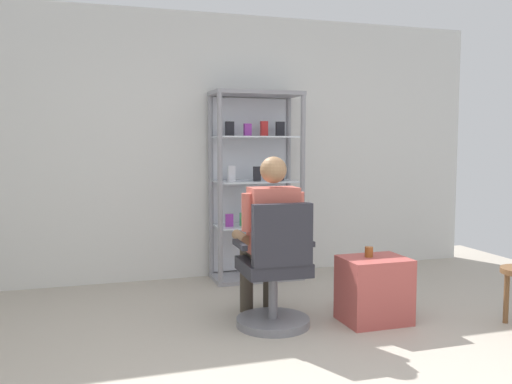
{
  "coord_description": "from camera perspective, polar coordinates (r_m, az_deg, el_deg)",
  "views": [
    {
      "loc": [
        -1.27,
        -2.56,
        1.39
      ],
      "look_at": [
        0.04,
        1.57,
        1.0
      ],
      "focal_mm": 38.39,
      "sensor_mm": 36.0,
      "label": 1
    }
  ],
  "objects": [
    {
      "name": "display_cabinet_main",
      "position": [
        5.6,
        -0.18,
        0.78
      ],
      "size": [
        0.9,
        0.45,
        1.9
      ],
      "color": "gray",
      "rests_on": "ground"
    },
    {
      "name": "storage_crate",
      "position": [
        4.4,
        12.2,
        -9.93
      ],
      "size": [
        0.5,
        0.39,
        0.51
      ],
      "primitive_type": "cube",
      "color": "#B24C47",
      "rests_on": "ground"
    },
    {
      "name": "office_chair",
      "position": [
        4.13,
        2.03,
        -8.81
      ],
      "size": [
        0.57,
        0.56,
        0.96
      ],
      "color": "slate",
      "rests_on": "ground"
    },
    {
      "name": "seated_shopkeeper",
      "position": [
        4.22,
        1.35,
        -4.1
      ],
      "size": [
        0.49,
        0.57,
        1.29
      ],
      "color": "#3F382D",
      "rests_on": "ground"
    },
    {
      "name": "back_wall",
      "position": [
        5.71,
        -4.74,
        4.73
      ],
      "size": [
        6.0,
        0.1,
        2.7
      ],
      "primitive_type": "cube",
      "color": "silver",
      "rests_on": "ground"
    },
    {
      "name": "tea_glass",
      "position": [
        4.36,
        11.68,
        -6.12
      ],
      "size": [
        0.06,
        0.06,
        0.08
      ],
      "primitive_type": "cylinder",
      "color": "brown",
      "rests_on": "storage_crate"
    }
  ]
}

